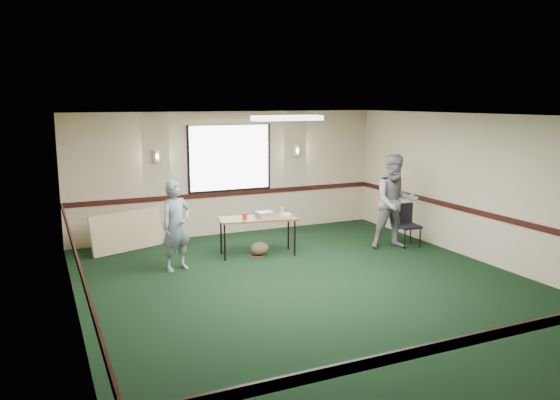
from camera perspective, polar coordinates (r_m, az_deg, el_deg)
name	(u,v)px	position (r m, az deg, el deg)	size (l,w,h in m)	color
ground	(314,288)	(8.79, 3.53, -9.12)	(8.00, 8.00, 0.00)	black
room_shell	(262,173)	(10.30, -1.88, 2.83)	(8.00, 8.02, 8.00)	#C9BA91
folding_table	(258,220)	(10.41, -2.36, -2.15)	(1.54, 0.83, 0.73)	brown
projector	(265,214)	(10.42, -1.58, -1.52)	(0.32, 0.27, 0.11)	gray
game_console	(285,214)	(10.56, 0.51, -1.52)	(0.19, 0.15, 0.05)	silver
red_cup	(245,216)	(10.24, -3.71, -1.69)	(0.09, 0.09, 0.13)	#B1220B
water_bottle	(282,212)	(10.45, 0.21, -1.28)	(0.05, 0.05, 0.18)	#86C2DB
duffel_bag	(260,249)	(10.50, -2.15, -5.11)	(0.37, 0.28, 0.26)	#4D492C
cable_coil	(257,255)	(10.52, -2.42, -5.77)	(0.30, 0.30, 0.02)	red
folded_table	(127,231)	(11.18, -15.67, -3.16)	(1.52, 0.07, 0.78)	tan
conference_chair	(406,221)	(11.42, 13.03, -2.18)	(0.46, 0.47, 0.86)	black
person_left	(176,226)	(9.63, -10.79, -2.66)	(0.58, 0.38, 1.58)	#3E618A
person_right	(395,202)	(11.08, 11.95, -0.19)	(0.92, 0.71, 1.89)	#6D86AA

